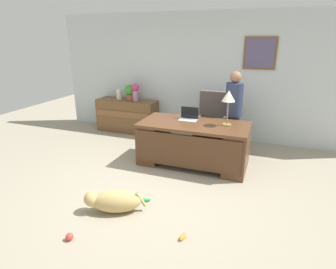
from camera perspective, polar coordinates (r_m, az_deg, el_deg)
ground_plane at (r=4.48m, az=-1.46°, el=-10.29°), size 12.00×12.00×0.00m
back_wall at (r=6.44m, az=7.36°, el=11.41°), size 7.00×0.16×2.70m
desk at (r=5.05m, az=5.05°, el=-1.59°), size 1.88×0.92×0.77m
credenza at (r=6.94m, az=-8.15°, el=3.76°), size 1.45×0.50×0.77m
armchair at (r=5.83m, az=8.77°, el=2.00°), size 0.60×0.59×1.15m
person_standing at (r=5.55m, az=12.87°, el=4.24°), size 0.32×0.32×1.60m
dog_lying at (r=3.89m, az=-10.78°, el=-12.90°), size 0.77×0.52×0.30m
laptop at (r=5.14m, az=4.16°, el=3.54°), size 0.32×0.22×0.22m
desk_lamp at (r=4.81m, az=12.00°, el=7.11°), size 0.22×0.22×0.59m
vase_with_flowers at (r=6.70m, az=-6.54°, el=8.56°), size 0.17×0.17×0.39m
vase_empty at (r=6.92m, az=-9.75°, el=7.93°), size 0.13×0.13×0.24m
potted_plant at (r=6.77m, az=-7.68°, el=8.45°), size 0.24×0.24×0.36m
dog_toy_ball at (r=3.61m, az=-19.09°, el=-18.74°), size 0.09×0.09×0.09m
dog_toy_bone at (r=3.47m, az=2.99°, el=-19.71°), size 0.08×0.15×0.05m
dog_toy_plush at (r=4.10m, az=-4.84°, el=-12.94°), size 0.19×0.14×0.05m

